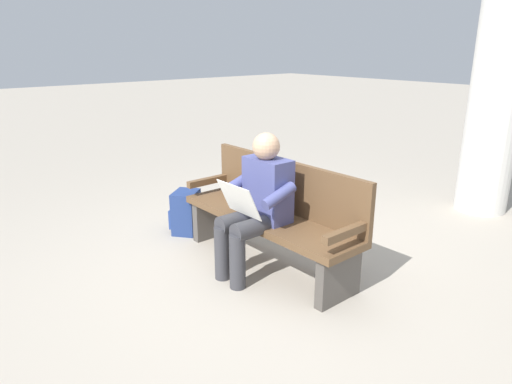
{
  "coord_description": "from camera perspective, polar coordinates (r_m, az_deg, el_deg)",
  "views": [
    {
      "loc": [
        -2.72,
        2.44,
        1.84
      ],
      "look_at": [
        -0.03,
        0.15,
        0.7
      ],
      "focal_mm": 32.26,
      "sensor_mm": 36.0,
      "label": 1
    }
  ],
  "objects": [
    {
      "name": "person_seated",
      "position": [
        3.71,
        0.16,
        -1.2
      ],
      "size": [
        0.57,
        0.57,
        1.18
      ],
      "rotation": [
        0.0,
        0.0,
        -0.0
      ],
      "color": "#474C84",
      "rests_on": "ground"
    },
    {
      "name": "bench_near",
      "position": [
        3.95,
        2.15,
        -2.59
      ],
      "size": [
        1.8,
        0.49,
        0.9
      ],
      "rotation": [
        0.0,
        0.0,
        -0.0
      ],
      "color": "brown",
      "rests_on": "ground"
    },
    {
      "name": "support_pillar",
      "position": [
        5.7,
        28.63,
        16.96
      ],
      "size": [
        0.56,
        0.56,
        3.91
      ],
      "primitive_type": "cylinder",
      "color": "silver",
      "rests_on": "ground"
    },
    {
      "name": "backpack",
      "position": [
        4.72,
        -8.73,
        -2.51
      ],
      "size": [
        0.37,
        0.37,
        0.43
      ],
      "rotation": [
        0.0,
        0.0,
        5.37
      ],
      "color": "navy",
      "rests_on": "ground"
    },
    {
      "name": "ground_plane",
      "position": [
        4.09,
        1.33,
        -8.85
      ],
      "size": [
        40.0,
        40.0,
        0.0
      ],
      "primitive_type": "plane",
      "color": "#A89E8E"
    }
  ]
}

